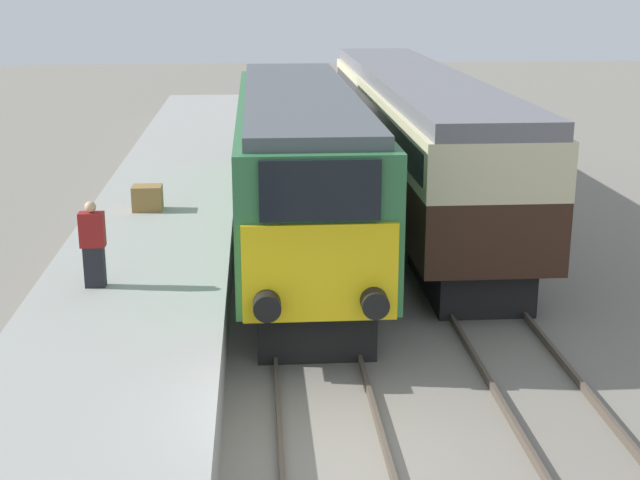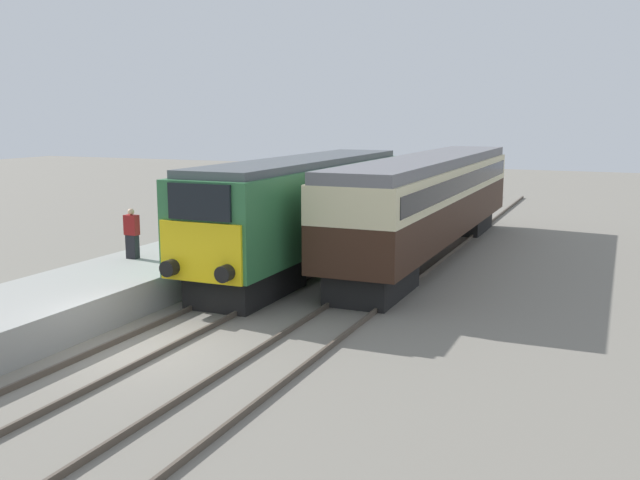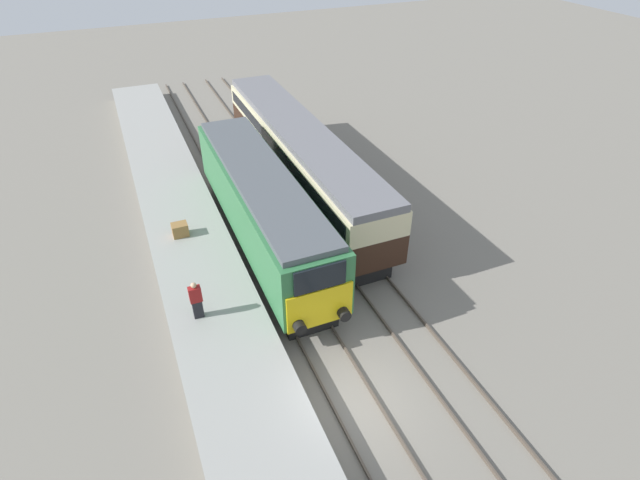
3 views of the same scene
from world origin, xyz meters
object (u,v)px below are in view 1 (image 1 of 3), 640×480
object	(u,v)px
locomotive	(299,166)
luggage_crate	(147,198)
person_on_platform	(93,245)
passenger_carriage	(415,128)

from	to	relation	value
locomotive	luggage_crate	size ratio (longest dim) A/B	19.48
locomotive	luggage_crate	distance (m)	3.89
person_on_platform	locomotive	bearing A→B (deg)	48.51
passenger_carriage	locomotive	bearing A→B (deg)	-129.29
locomotive	person_on_platform	bearing A→B (deg)	-131.49
locomotive	person_on_platform	world-z (taller)	locomotive
luggage_crate	passenger_carriage	bearing A→B (deg)	23.43
locomotive	person_on_platform	distance (m)	5.93
person_on_platform	luggage_crate	distance (m)	5.58
luggage_crate	locomotive	bearing A→B (deg)	-17.27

